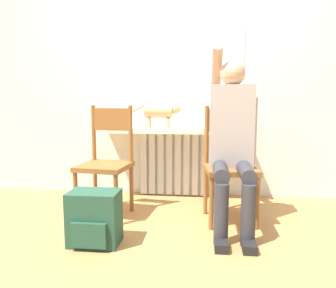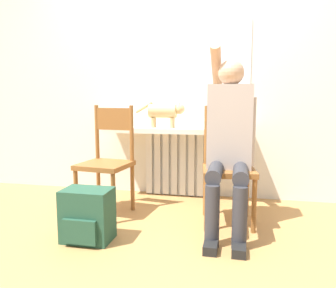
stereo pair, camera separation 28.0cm
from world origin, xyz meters
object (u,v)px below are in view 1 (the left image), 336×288
cat (161,111)px  backpack (94,218)px  chair_left (106,160)px  person (232,136)px  chair_right (229,163)px

cat → backpack: 1.31m
chair_left → backpack: chair_left is taller
person → chair_left: bearing=173.7°
chair_right → cat: bearing=134.7°
chair_left → backpack: 0.66m
chair_left → person: size_ratio=0.66×
chair_left → chair_right: bearing=7.3°
chair_left → cat: cat is taller
person → cat: 0.89m
chair_left → person: 1.07m
chair_right → backpack: 1.14m
cat → person: bearing=-43.7°
person → backpack: bearing=-153.9°
chair_left → chair_right: size_ratio=1.00×
person → backpack: 1.18m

